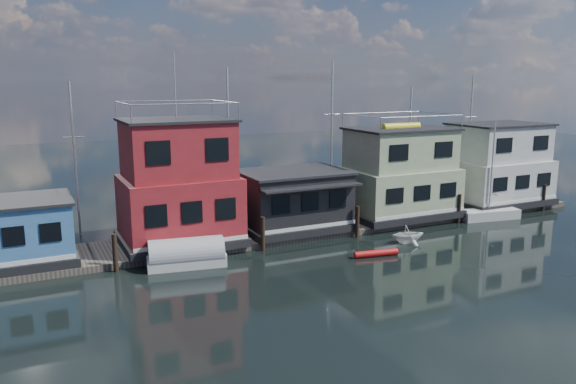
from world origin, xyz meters
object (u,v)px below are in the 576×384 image
houseboat_blue (14,232)px  houseboat_dark (293,200)px  day_sailer (489,213)px  houseboat_white (497,166)px  houseboat_green (399,174)px  tarp_runabout (186,255)px  houseboat_red (179,185)px  red_kayak (376,253)px  dinghy_white (408,234)px

houseboat_blue → houseboat_dark: houseboat_dark is taller
day_sailer → houseboat_white: bearing=48.4°
houseboat_green → tarp_runabout: houseboat_green is taller
houseboat_green → tarp_runabout: (-17.66, -3.62, -2.88)m
houseboat_red → day_sailer: houseboat_red is taller
houseboat_dark → red_kayak: houseboat_dark is taller
houseboat_blue → houseboat_white: houseboat_white is taller
houseboat_green → day_sailer: size_ratio=1.12×
day_sailer → red_kayak: day_sailer is taller
houseboat_blue → red_kayak: houseboat_blue is taller
houseboat_blue → day_sailer: 33.15m
houseboat_blue → houseboat_white: size_ratio=0.76×
houseboat_blue → houseboat_red: (9.50, 0.00, 1.90)m
houseboat_green → red_kayak: 10.20m
houseboat_red → day_sailer: bearing=-7.0°
houseboat_blue → red_kayak: (19.76, -6.89, -2.00)m
houseboat_green → red_kayak: bearing=-134.4°
houseboat_blue → houseboat_red: houseboat_red is taller
houseboat_dark → tarp_runabout: (-8.66, -3.60, -1.74)m
day_sailer → red_kayak: 13.81m
tarp_runabout → red_kayak: bearing=-7.4°
day_sailer → tarp_runabout: day_sailer is taller
red_kayak → houseboat_green: bearing=55.5°
dinghy_white → houseboat_dark: bearing=57.3°
houseboat_white → houseboat_green: bearing=180.0°
red_kayak → tarp_runabout: tarp_runabout is taller
houseboat_dark → houseboat_green: bearing=0.1°
houseboat_blue → houseboat_green: houseboat_green is taller
houseboat_green → tarp_runabout: bearing=-168.4°
houseboat_blue → houseboat_green: (26.50, 0.00, 1.34)m
houseboat_white → red_kayak: size_ratio=2.98×
houseboat_dark → houseboat_red: bearing=179.9°
houseboat_red → red_kayak: houseboat_red is taller
houseboat_white → day_sailer: size_ratio=1.12×
houseboat_dark → day_sailer: (15.47, -2.86, -1.98)m
houseboat_white → day_sailer: day_sailer is taller
houseboat_dark → dinghy_white: 8.10m
houseboat_white → red_kayak: (-16.74, -6.89, -3.33)m
houseboat_red → houseboat_green: houseboat_red is taller
tarp_runabout → houseboat_white: bearing=16.7°
day_sailer → dinghy_white: 10.01m
houseboat_red → red_kayak: bearing=-33.9°
houseboat_blue → dinghy_white: (23.28, -5.39, -1.59)m
houseboat_white → tarp_runabout: (-27.66, -3.62, -2.86)m
houseboat_white → dinghy_white: houseboat_white is taller
houseboat_blue → day_sailer: bearing=-5.0°
houseboat_dark → houseboat_green: 9.07m
houseboat_red → houseboat_blue: bearing=-180.0°
dinghy_white → houseboat_white: bearing=-57.6°
houseboat_green → day_sailer: (6.47, -2.88, -3.12)m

